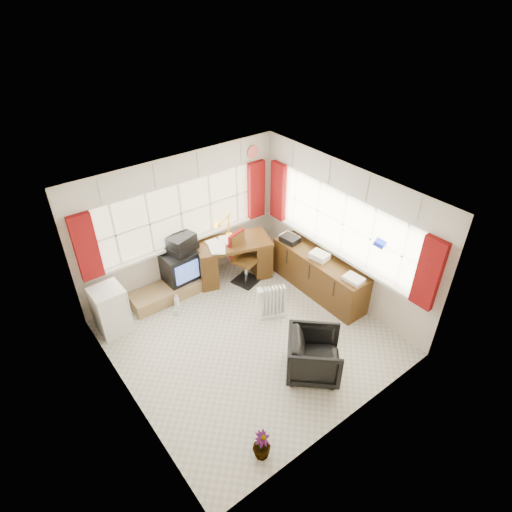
{
  "coord_description": "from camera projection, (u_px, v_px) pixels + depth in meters",
  "views": [
    {
      "loc": [
        -2.96,
        -4.04,
        5.08
      ],
      "look_at": [
        0.56,
        0.55,
        1.09
      ],
      "focal_mm": 30.0,
      "sensor_mm": 36.0,
      "label": 1
    }
  ],
  "objects": [
    {
      "name": "file_tray",
      "position": [
        290.0,
        239.0,
        7.98
      ],
      "size": [
        0.31,
        0.37,
        0.11
      ],
      "primitive_type": "cube",
      "rotation": [
        0.0,
        0.0,
        0.15
      ],
      "color": "black",
      "rests_on": "credenza"
    },
    {
      "name": "desk",
      "position": [
        233.0,
        258.0,
        8.12
      ],
      "size": [
        1.53,
        1.08,
        0.83
      ],
      "color": "#523513",
      "rests_on": "ground"
    },
    {
      "name": "desk_lamp",
      "position": [
        228.0,
        219.0,
        7.94
      ],
      "size": [
        0.18,
        0.16,
        0.47
      ],
      "color": "yellow",
      "rests_on": "desk"
    },
    {
      "name": "ground",
      "position": [
        249.0,
        337.0,
        7.0
      ],
      "size": [
        4.0,
        4.0,
        0.0
      ],
      "primitive_type": "plane",
      "color": "beige",
      "rests_on": "ground"
    },
    {
      "name": "crt_tv",
      "position": [
        179.0,
        265.0,
        7.77
      ],
      "size": [
        0.63,
        0.6,
        0.55
      ],
      "color": "black",
      "rests_on": "tv_bench"
    },
    {
      "name": "flower_vase",
      "position": [
        262.0,
        445.0,
        5.22
      ],
      "size": [
        0.3,
        0.3,
        0.41
      ],
      "primitive_type": "imported",
      "rotation": [
        0.0,
        0.0,
        0.43
      ],
      "color": "black",
      "rests_on": "ground"
    },
    {
      "name": "task_chair",
      "position": [
        241.0,
        256.0,
        7.98
      ],
      "size": [
        0.54,
        0.56,
        1.03
      ],
      "color": "black",
      "rests_on": "ground"
    },
    {
      "name": "radiator",
      "position": [
        273.0,
        305.0,
        7.27
      ],
      "size": [
        0.46,
        0.33,
        0.63
      ],
      "color": "white",
      "rests_on": "ground"
    },
    {
      "name": "spray_bottle_a",
      "position": [
        176.0,
        301.0,
        7.56
      ],
      "size": [
        0.15,
        0.15,
        0.27
      ],
      "primitive_type": "imported",
      "rotation": [
        0.0,
        0.0,
        0.55
      ],
      "color": "white",
      "rests_on": "ground"
    },
    {
      "name": "window_right",
      "position": [
        338.0,
        250.0,
        7.44
      ],
      "size": [
        0.12,
        3.7,
        3.6
      ],
      "color": "#FFF6C9",
      "rests_on": "room_walls"
    },
    {
      "name": "hifi_stack",
      "position": [
        183.0,
        258.0,
        7.77
      ],
      "size": [
        0.72,
        0.56,
        0.86
      ],
      "color": "black",
      "rests_on": "tv_bench"
    },
    {
      "name": "tv_bench",
      "position": [
        169.0,
        292.0,
        7.78
      ],
      "size": [
        1.4,
        0.5,
        0.25
      ],
      "primitive_type": "cube",
      "color": "#A28651",
      "rests_on": "ground"
    },
    {
      "name": "credenza",
      "position": [
        319.0,
        274.0,
        7.78
      ],
      "size": [
        0.5,
        2.0,
        0.85
      ],
      "color": "#523513",
      "rests_on": "ground"
    },
    {
      "name": "curtains",
      "position": [
        260.0,
        221.0,
        7.24
      ],
      "size": [
        3.83,
        3.83,
        1.15
      ],
      "color": "maroon",
      "rests_on": "room_walls"
    },
    {
      "name": "window_back",
      "position": [
        185.0,
        238.0,
        7.74
      ],
      "size": [
        3.7,
        0.12,
        3.6
      ],
      "color": "#FFF6C9",
      "rests_on": "room_walls"
    },
    {
      "name": "spray_bottle_b",
      "position": [
        175.0,
        311.0,
        7.41
      ],
      "size": [
        0.1,
        0.1,
        0.17
      ],
      "primitive_type": "imported",
      "rotation": [
        0.0,
        0.0,
        -0.29
      ],
      "color": "#96E0CF",
      "rests_on": "ground"
    },
    {
      "name": "room_walls",
      "position": [
        248.0,
        263.0,
        6.15
      ],
      "size": [
        4.0,
        4.0,
        4.0
      ],
      "color": "beige",
      "rests_on": "ground"
    },
    {
      "name": "overhead_cabinets",
      "position": [
        261.0,
        175.0,
        6.86
      ],
      "size": [
        3.98,
        3.98,
        0.48
      ],
      "color": "beige",
      "rests_on": "room_walls"
    },
    {
      "name": "mini_fridge",
      "position": [
        111.0,
        310.0,
        6.94
      ],
      "size": [
        0.5,
        0.5,
        0.83
      ],
      "color": "white",
      "rests_on": "ground"
    },
    {
      "name": "office_chair",
      "position": [
        314.0,
        355.0,
        6.22
      ],
      "size": [
        1.08,
        1.08,
        0.71
      ],
      "primitive_type": "imported",
      "rotation": [
        0.0,
        0.0,
        0.82
      ],
      "color": "black",
      "rests_on": "ground"
    }
  ]
}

